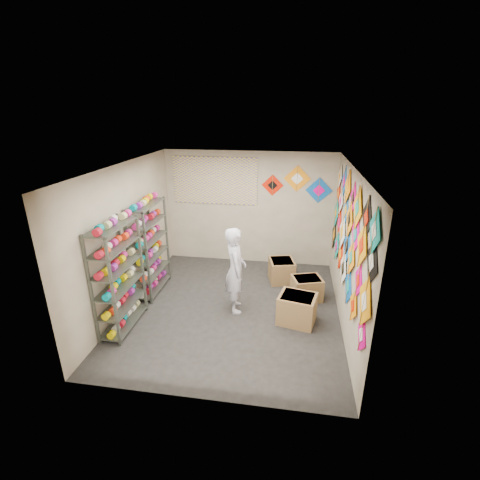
% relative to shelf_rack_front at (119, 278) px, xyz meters
% --- Properties ---
extents(ground, '(4.50, 4.50, 0.00)m').
position_rel_shelf_rack_front_xyz_m(ground, '(1.78, 0.85, -0.95)').
color(ground, black).
extents(room_walls, '(4.50, 4.50, 4.50)m').
position_rel_shelf_rack_front_xyz_m(room_walls, '(1.78, 0.85, 0.69)').
color(room_walls, '#B9A88D').
rests_on(room_walls, ground).
extents(shelf_rack_front, '(0.40, 1.10, 1.90)m').
position_rel_shelf_rack_front_xyz_m(shelf_rack_front, '(0.00, 0.00, 0.00)').
color(shelf_rack_front, '#4C5147').
rests_on(shelf_rack_front, ground).
extents(shelf_rack_back, '(0.40, 1.10, 1.90)m').
position_rel_shelf_rack_front_xyz_m(shelf_rack_back, '(0.00, 1.30, 0.00)').
color(shelf_rack_back, '#4C5147').
rests_on(shelf_rack_back, ground).
extents(string_spools, '(0.12, 2.36, 0.12)m').
position_rel_shelf_rack_front_xyz_m(string_spools, '(-0.00, 0.65, 0.10)').
color(string_spools, '#E02382').
rests_on(string_spools, ground).
extents(kite_wall_display, '(0.06, 4.36, 2.02)m').
position_rel_shelf_rack_front_xyz_m(kite_wall_display, '(3.76, 0.88, 0.68)').
color(kite_wall_display, '#E70084').
rests_on(kite_wall_display, room_walls).
extents(back_wall_kites, '(1.60, 0.02, 0.86)m').
position_rel_shelf_rack_front_xyz_m(back_wall_kites, '(2.92, 3.09, 1.02)').
color(back_wall_kites, red).
rests_on(back_wall_kites, room_walls).
extents(poster, '(2.00, 0.01, 1.10)m').
position_rel_shelf_rack_front_xyz_m(poster, '(0.98, 3.08, 1.05)').
color(poster, '#76489E').
rests_on(poster, room_walls).
extents(shopkeeper, '(0.79, 0.69, 1.64)m').
position_rel_shelf_rack_front_xyz_m(shopkeeper, '(1.84, 0.85, -0.13)').
color(shopkeeper, silver).
rests_on(shopkeeper, ground).
extents(carton_a, '(0.73, 0.65, 0.53)m').
position_rel_shelf_rack_front_xyz_m(carton_a, '(3.00, 0.60, -0.69)').
color(carton_a, olive).
rests_on(carton_a, ground).
extents(carton_b, '(0.67, 0.61, 0.46)m').
position_rel_shelf_rack_front_xyz_m(carton_b, '(3.18, 1.44, -0.72)').
color(carton_b, olive).
rests_on(carton_b, ground).
extents(carton_c, '(0.63, 0.67, 0.49)m').
position_rel_shelf_rack_front_xyz_m(carton_c, '(2.65, 2.13, -0.70)').
color(carton_c, olive).
rests_on(carton_c, ground).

